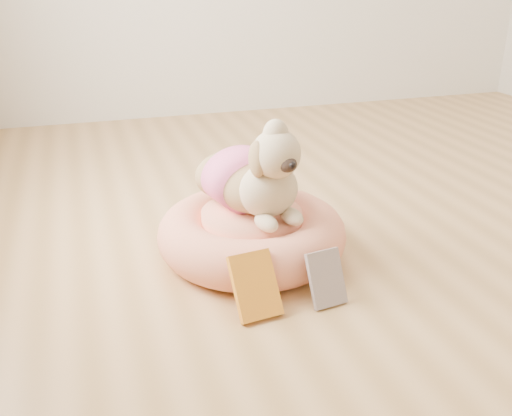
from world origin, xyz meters
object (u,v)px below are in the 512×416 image
object	(u,v)px
dog	(253,161)
book_white	(326,278)
book_yellow	(255,286)
pet_bed	(252,234)

from	to	relation	value
dog	book_white	xyz separation A→B (m)	(0.12, -0.37, -0.27)
dog	book_yellow	distance (m)	0.46
dog	book_yellow	size ratio (longest dim) A/B	2.46
pet_bed	book_yellow	distance (m)	0.37
pet_bed	dog	xyz separation A→B (m)	(0.01, 0.00, 0.27)
pet_bed	book_white	world-z (taller)	pet_bed
book_yellow	book_white	world-z (taller)	book_yellow
pet_bed	book_white	bearing A→B (deg)	-71.41
book_white	dog	bearing A→B (deg)	99.39
pet_bed	book_yellow	bearing A→B (deg)	-105.81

